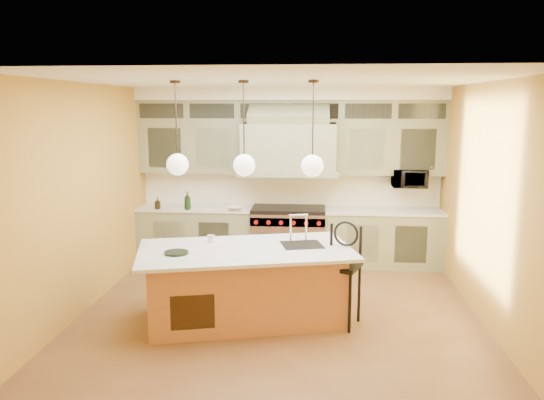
# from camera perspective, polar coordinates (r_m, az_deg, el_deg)

# --- Properties ---
(floor) EXTENTS (5.00, 5.00, 0.00)m
(floor) POSITION_cam_1_polar(r_m,az_deg,el_deg) (6.93, 0.78, -12.01)
(floor) COLOR brown
(floor) RESTS_ON ground
(ceiling) EXTENTS (5.00, 5.00, 0.00)m
(ceiling) POSITION_cam_1_polar(r_m,az_deg,el_deg) (6.42, 0.85, 12.71)
(ceiling) COLOR white
(ceiling) RESTS_ON wall_back
(wall_back) EXTENTS (5.00, 0.00, 5.00)m
(wall_back) POSITION_cam_1_polar(r_m,az_deg,el_deg) (8.99, 1.93, 2.70)
(wall_back) COLOR #B78932
(wall_back) RESTS_ON ground
(wall_front) EXTENTS (5.00, 0.00, 5.00)m
(wall_front) POSITION_cam_1_polar(r_m,az_deg,el_deg) (4.10, -1.64, -6.33)
(wall_front) COLOR #B78932
(wall_front) RESTS_ON ground
(wall_left) EXTENTS (0.00, 5.00, 5.00)m
(wall_left) POSITION_cam_1_polar(r_m,az_deg,el_deg) (7.14, -19.62, 0.18)
(wall_left) COLOR #B78932
(wall_left) RESTS_ON ground
(wall_right) EXTENTS (0.00, 5.00, 5.00)m
(wall_right) POSITION_cam_1_polar(r_m,az_deg,el_deg) (6.82, 22.25, -0.43)
(wall_right) COLOR #B78932
(wall_right) RESTS_ON ground
(back_cabinetry) EXTENTS (5.00, 0.77, 2.90)m
(back_cabinetry) POSITION_cam_1_polar(r_m,az_deg,el_deg) (8.73, 1.84, 2.34)
(back_cabinetry) COLOR gray
(back_cabinetry) RESTS_ON floor
(range) EXTENTS (1.20, 0.74, 0.96)m
(range) POSITION_cam_1_polar(r_m,az_deg,el_deg) (8.82, 1.77, -3.83)
(range) COLOR silver
(range) RESTS_ON floor
(kitchen_island) EXTENTS (2.78, 1.92, 1.35)m
(kitchen_island) POSITION_cam_1_polar(r_m,az_deg,el_deg) (6.57, -2.84, -8.90)
(kitchen_island) COLOR #B06A3E
(kitchen_island) RESTS_ON floor
(counter_stool) EXTENTS (0.56, 0.56, 1.24)m
(counter_stool) POSITION_cam_1_polar(r_m,az_deg,el_deg) (6.43, 7.46, -7.14)
(counter_stool) COLOR black
(counter_stool) RESTS_ON floor
(microwave) EXTENTS (0.54, 0.37, 0.30)m
(microwave) POSITION_cam_1_polar(r_m,az_deg,el_deg) (8.86, 14.55, 2.27)
(microwave) COLOR black
(microwave) RESTS_ON back_cabinetry
(oil_bottle_a) EXTENTS (0.12, 0.12, 0.29)m
(oil_bottle_a) POSITION_cam_1_polar(r_m,az_deg,el_deg) (8.72, -9.08, -0.08)
(oil_bottle_a) COLOR black
(oil_bottle_a) RESTS_ON back_cabinetry
(oil_bottle_b) EXTENTS (0.09, 0.10, 0.19)m
(oil_bottle_b) POSITION_cam_1_polar(r_m,az_deg,el_deg) (8.87, -12.20, -0.35)
(oil_bottle_b) COLOR black
(oil_bottle_b) RESTS_ON back_cabinetry
(fruit_bowl) EXTENTS (0.27, 0.27, 0.06)m
(fruit_bowl) POSITION_cam_1_polar(r_m,az_deg,el_deg) (8.58, -3.94, -0.92)
(fruit_bowl) COLOR beige
(fruit_bowl) RESTS_ON back_cabinetry
(cup) EXTENTS (0.10, 0.10, 0.09)m
(cup) POSITION_cam_1_polar(r_m,az_deg,el_deg) (6.71, -6.57, -4.14)
(cup) COLOR beige
(cup) RESTS_ON kitchen_island
(pendant_left) EXTENTS (0.26, 0.26, 1.11)m
(pendant_left) POSITION_cam_1_polar(r_m,az_deg,el_deg) (6.40, -10.14, 4.04)
(pendant_left) COLOR #2D2319
(pendant_left) RESTS_ON ceiling
(pendant_center) EXTENTS (0.26, 0.26, 1.11)m
(pendant_center) POSITION_cam_1_polar(r_m,az_deg,el_deg) (6.25, -3.01, 4.04)
(pendant_center) COLOR #2D2319
(pendant_center) RESTS_ON ceiling
(pendant_right) EXTENTS (0.26, 0.26, 1.11)m
(pendant_right) POSITION_cam_1_polar(r_m,az_deg,el_deg) (6.19, 4.37, 3.96)
(pendant_right) COLOR #2D2319
(pendant_right) RESTS_ON ceiling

